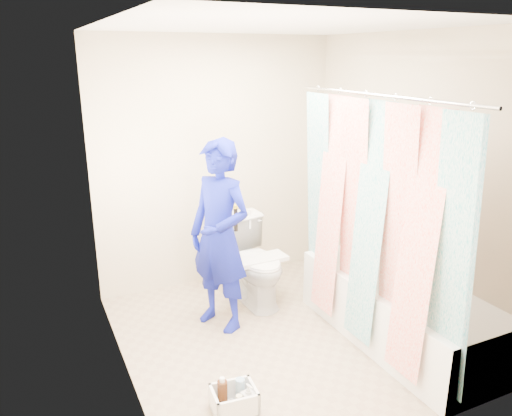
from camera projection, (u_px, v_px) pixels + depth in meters
name	position (u px, v px, depth m)	size (l,w,h in m)	color
floor	(278.00, 338.00, 4.07)	(2.60, 2.60, 0.00)	tan
ceiling	(283.00, 26.00, 3.37)	(2.40, 2.60, 0.02)	white
wall_back	(217.00, 164.00, 4.84)	(2.40, 0.02, 2.40)	#C0B494
wall_front	(398.00, 258.00, 2.60)	(2.40, 0.02, 2.40)	#C0B494
wall_left	(117.00, 218.00, 3.23)	(0.02, 2.60, 2.40)	#C0B494
wall_right	(406.00, 180.00, 4.21)	(0.02, 2.60, 2.40)	#C0B494
bathtub	(398.00, 309.00, 3.98)	(0.70, 1.75, 0.50)	white
curtain_rod	(380.00, 95.00, 3.34)	(0.02, 0.02, 1.90)	silver
shower_curtain	(371.00, 226.00, 3.62)	(0.06, 1.75, 1.80)	white
toilet	(254.00, 261.00, 4.59)	(0.44, 0.77, 0.78)	white
tank_lid	(260.00, 259.00, 4.46)	(0.48, 0.21, 0.04)	white
tank_internals	(239.00, 217.00, 4.63)	(0.19, 0.06, 0.26)	black
plumber	(220.00, 236.00, 4.05)	(0.58, 0.38, 1.60)	navy
cleaning_caddy	(235.00, 401.00, 3.21)	(0.30, 0.25, 0.22)	white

